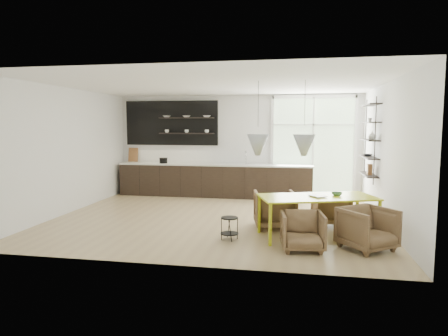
% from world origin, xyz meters
% --- Properties ---
extents(room, '(7.02, 6.01, 2.91)m').
position_xyz_m(room, '(0.58, 1.10, 1.46)').
color(room, tan).
rests_on(room, ground).
extents(kitchen_run, '(5.54, 0.69, 2.75)m').
position_xyz_m(kitchen_run, '(-0.69, 2.69, 0.60)').
color(kitchen_run, black).
rests_on(kitchen_run, ground).
extents(right_shelving, '(0.26, 1.22, 1.90)m').
position_xyz_m(right_shelving, '(3.36, 1.17, 1.65)').
color(right_shelving, black).
rests_on(right_shelving, ground).
extents(dining_table, '(2.25, 1.53, 0.75)m').
position_xyz_m(dining_table, '(2.10, -1.09, 0.70)').
color(dining_table, '#C8D316').
rests_on(dining_table, ground).
extents(armchair_back_left, '(0.93, 0.94, 0.74)m').
position_xyz_m(armchair_back_left, '(1.31, -0.55, 0.37)').
color(armchair_back_left, brown).
rests_on(armchair_back_left, ground).
extents(armchair_back_right, '(0.80, 0.82, 0.64)m').
position_xyz_m(armchair_back_right, '(2.42, -0.10, 0.32)').
color(armchair_back_right, brown).
rests_on(armchair_back_right, ground).
extents(armchair_front_left, '(0.76, 0.77, 0.63)m').
position_xyz_m(armchair_front_left, '(1.83, -1.92, 0.32)').
color(armchair_front_left, brown).
rests_on(armchair_front_left, ground).
extents(armchair_front_right, '(1.06, 1.07, 0.70)m').
position_xyz_m(armchair_front_right, '(2.88, -1.71, 0.35)').
color(armchair_front_right, brown).
rests_on(armchair_front_right, ground).
extents(wire_stool, '(0.32, 0.32, 0.41)m').
position_xyz_m(wire_stool, '(0.56, -1.56, 0.26)').
color(wire_stool, black).
rests_on(wire_stool, ground).
extents(table_book, '(0.34, 0.36, 0.03)m').
position_xyz_m(table_book, '(2.02, -1.21, 0.77)').
color(table_book, white).
rests_on(table_book, dining_table).
extents(table_bowl, '(0.24, 0.24, 0.06)m').
position_xyz_m(table_bowl, '(2.45, -0.94, 0.78)').
color(table_bowl, '#437348').
rests_on(table_bowl, dining_table).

